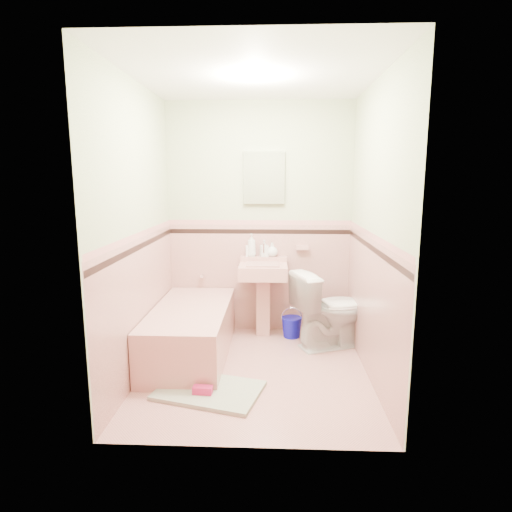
{
  "coord_description": "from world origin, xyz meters",
  "views": [
    {
      "loc": [
        0.17,
        -3.56,
        1.7
      ],
      "look_at": [
        0.0,
        0.25,
        1.0
      ],
      "focal_mm": 30.02,
      "sensor_mm": 36.0,
      "label": 1
    }
  ],
  "objects_px": {
    "soap_bottle_mid": "(264,248)",
    "shoe": "(203,390)",
    "sink": "(263,301)",
    "toilet": "(331,309)",
    "medicine_cabinet": "(264,178)",
    "soap_bottle_left": "(252,245)",
    "soap_bottle_right": "(272,250)",
    "bucket": "(292,327)",
    "bathtub": "(191,333)"
  },
  "relations": [
    {
      "from": "soap_bottle_mid",
      "to": "soap_bottle_right",
      "type": "bearing_deg",
      "value": 0.0
    },
    {
      "from": "toilet",
      "to": "bucket",
      "type": "distance_m",
      "value": 0.54
    },
    {
      "from": "medicine_cabinet",
      "to": "toilet",
      "type": "distance_m",
      "value": 1.55
    },
    {
      "from": "soap_bottle_right",
      "to": "shoe",
      "type": "distance_m",
      "value": 1.83
    },
    {
      "from": "soap_bottle_mid",
      "to": "sink",
      "type": "bearing_deg",
      "value": -91.71
    },
    {
      "from": "medicine_cabinet",
      "to": "sink",
      "type": "bearing_deg",
      "value": -90.0
    },
    {
      "from": "sink",
      "to": "toilet",
      "type": "xyz_separation_m",
      "value": [
        0.7,
        -0.24,
        -0.0
      ]
    },
    {
      "from": "sink",
      "to": "shoe",
      "type": "height_order",
      "value": "sink"
    },
    {
      "from": "bathtub",
      "to": "toilet",
      "type": "distance_m",
      "value": 1.42
    },
    {
      "from": "bathtub",
      "to": "shoe",
      "type": "height_order",
      "value": "bathtub"
    },
    {
      "from": "soap_bottle_left",
      "to": "shoe",
      "type": "relative_size",
      "value": 1.64
    },
    {
      "from": "sink",
      "to": "soap_bottle_mid",
      "type": "distance_m",
      "value": 0.57
    },
    {
      "from": "medicine_cabinet",
      "to": "soap_bottle_mid",
      "type": "relative_size",
      "value": 3.02
    },
    {
      "from": "soap_bottle_mid",
      "to": "shoe",
      "type": "distance_m",
      "value": 1.81
    },
    {
      "from": "shoe",
      "to": "toilet",
      "type": "bearing_deg",
      "value": 48.82
    },
    {
      "from": "toilet",
      "to": "bucket",
      "type": "bearing_deg",
      "value": 35.99
    },
    {
      "from": "bathtub",
      "to": "toilet",
      "type": "relative_size",
      "value": 1.9
    },
    {
      "from": "soap_bottle_right",
      "to": "bucket",
      "type": "distance_m",
      "value": 0.87
    },
    {
      "from": "bathtub",
      "to": "soap_bottle_left",
      "type": "relative_size",
      "value": 6.05
    },
    {
      "from": "toilet",
      "to": "bucket",
      "type": "xyz_separation_m",
      "value": [
        -0.39,
        0.24,
        -0.29
      ]
    },
    {
      "from": "bucket",
      "to": "medicine_cabinet",
      "type": "bearing_deg",
      "value": 145.78
    },
    {
      "from": "medicine_cabinet",
      "to": "soap_bottle_mid",
      "type": "xyz_separation_m",
      "value": [
        0.01,
        -0.03,
        -0.76
      ]
    },
    {
      "from": "sink",
      "to": "medicine_cabinet",
      "type": "height_order",
      "value": "medicine_cabinet"
    },
    {
      "from": "medicine_cabinet",
      "to": "bathtub",
      "type": "bearing_deg",
      "value": -132.58
    },
    {
      "from": "shoe",
      "to": "soap_bottle_mid",
      "type": "bearing_deg",
      "value": 78.55
    },
    {
      "from": "soap_bottle_left",
      "to": "soap_bottle_mid",
      "type": "relative_size",
      "value": 1.37
    },
    {
      "from": "bucket",
      "to": "soap_bottle_right",
      "type": "bearing_deg",
      "value": 140.24
    },
    {
      "from": "soap_bottle_left",
      "to": "soap_bottle_mid",
      "type": "xyz_separation_m",
      "value": [
        0.14,
        0.0,
        -0.03
      ]
    },
    {
      "from": "soap_bottle_right",
      "to": "bucket",
      "type": "xyz_separation_m",
      "value": [
        0.22,
        -0.18,
        -0.82
      ]
    },
    {
      "from": "medicine_cabinet",
      "to": "toilet",
      "type": "bearing_deg",
      "value": -33.01
    },
    {
      "from": "bucket",
      "to": "bathtub",
      "type": "bearing_deg",
      "value": -151.89
    },
    {
      "from": "bathtub",
      "to": "soap_bottle_mid",
      "type": "distance_m",
      "value": 1.22
    },
    {
      "from": "bucket",
      "to": "shoe",
      "type": "relative_size",
      "value": 1.45
    },
    {
      "from": "soap_bottle_mid",
      "to": "bucket",
      "type": "height_order",
      "value": "soap_bottle_mid"
    },
    {
      "from": "sink",
      "to": "soap_bottle_right",
      "type": "distance_m",
      "value": 0.57
    },
    {
      "from": "bathtub",
      "to": "soap_bottle_left",
      "type": "distance_m",
      "value": 1.17
    },
    {
      "from": "bathtub",
      "to": "toilet",
      "type": "xyz_separation_m",
      "value": [
        1.38,
        0.29,
        0.17
      ]
    },
    {
      "from": "soap_bottle_mid",
      "to": "soap_bottle_right",
      "type": "xyz_separation_m",
      "value": [
        0.09,
        0.0,
        -0.01
      ]
    },
    {
      "from": "soap_bottle_left",
      "to": "bucket",
      "type": "distance_m",
      "value": 0.99
    },
    {
      "from": "toilet",
      "to": "soap_bottle_mid",
      "type": "bearing_deg",
      "value": 36.56
    },
    {
      "from": "sink",
      "to": "bathtub",
      "type": "bearing_deg",
      "value": -142.07
    },
    {
      "from": "bathtub",
      "to": "soap_bottle_mid",
      "type": "bearing_deg",
      "value": 46.01
    },
    {
      "from": "medicine_cabinet",
      "to": "soap_bottle_left",
      "type": "bearing_deg",
      "value": -167.28
    },
    {
      "from": "bathtub",
      "to": "soap_bottle_left",
      "type": "bearing_deg",
      "value": 52.38
    },
    {
      "from": "bucket",
      "to": "shoe",
      "type": "height_order",
      "value": "bucket"
    },
    {
      "from": "shoe",
      "to": "sink",
      "type": "bearing_deg",
      "value": 76.71
    },
    {
      "from": "medicine_cabinet",
      "to": "soap_bottle_left",
      "type": "height_order",
      "value": "medicine_cabinet"
    },
    {
      "from": "medicine_cabinet",
      "to": "bucket",
      "type": "distance_m",
      "value": 1.63
    },
    {
      "from": "toilet",
      "to": "bathtub",
      "type": "bearing_deg",
      "value": 79.77
    },
    {
      "from": "soap_bottle_right",
      "to": "medicine_cabinet",
      "type": "bearing_deg",
      "value": 162.06
    }
  ]
}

